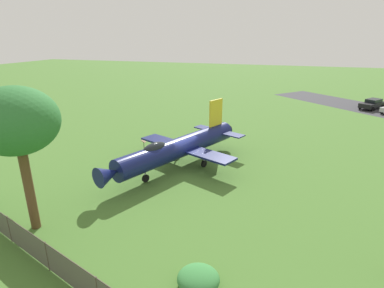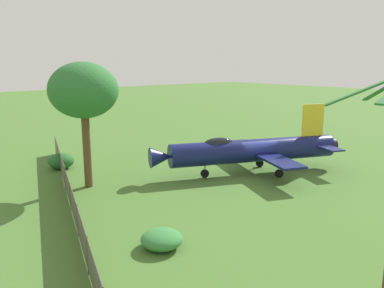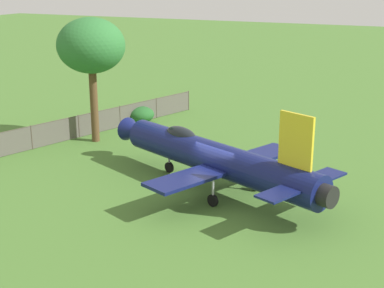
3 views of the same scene
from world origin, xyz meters
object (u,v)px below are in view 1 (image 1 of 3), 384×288
object	(u,v)px
display_jet	(177,148)
info_plaque	(144,143)
shade_tree	(16,122)
shrub_by_tree	(198,279)
parked_car_black	(372,104)

from	to	relation	value
display_jet	info_plaque	xyz separation A→B (m)	(2.86, 4.47, -0.93)
shade_tree	shrub_by_tree	bearing A→B (deg)	-97.90
display_jet	shrub_by_tree	bearing A→B (deg)	47.81
display_jet	parked_car_black	size ratio (longest dim) A/B	2.99
shrub_by_tree	info_plaque	distance (m)	17.78
shade_tree	parked_car_black	world-z (taller)	shade_tree
shrub_by_tree	shade_tree	bearing A→B (deg)	82.10
parked_car_black	shrub_by_tree	bearing A→B (deg)	17.38
shrub_by_tree	parked_car_black	xyz separation A→B (m)	(41.80, -14.84, 0.36)
info_plaque	parked_car_black	world-z (taller)	parked_car_black
display_jet	shade_tree	distance (m)	12.39
shade_tree	shrub_by_tree	xyz separation A→B (m)	(-1.43, -10.28, -5.91)
display_jet	shade_tree	world-z (taller)	shade_tree
display_jet	info_plaque	bearing A→B (deg)	-99.45
info_plaque	parked_car_black	bearing A→B (deg)	-42.47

